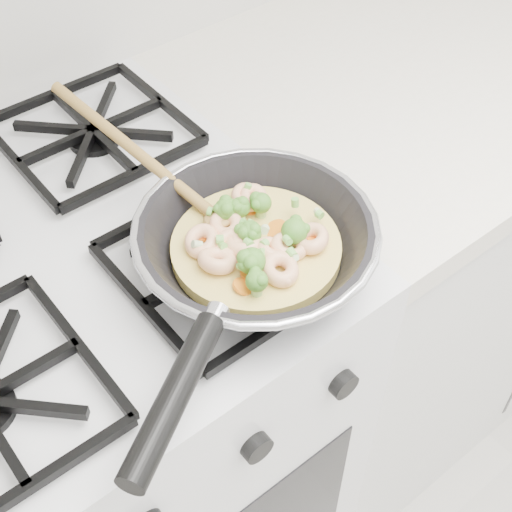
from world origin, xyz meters
TOP-DOWN VIEW (x-y plane):
  - stove at (0.00, 1.70)m, footprint 0.60×0.60m
  - counter_right at (0.80, 1.70)m, footprint 1.00×0.60m
  - skillet at (0.17, 1.52)m, footprint 0.40×0.49m

SIDE VIEW (x-z plane):
  - counter_right at x=0.80m, z-range 0.00..0.90m
  - stove at x=0.00m, z-range 0.00..0.92m
  - skillet at x=0.17m, z-range 0.91..1.00m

